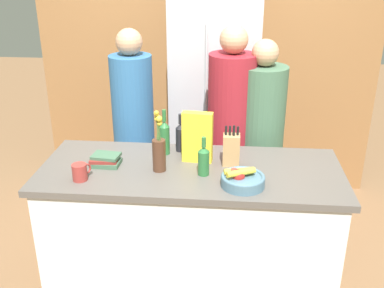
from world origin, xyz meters
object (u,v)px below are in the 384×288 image
(coffee_mug, at_px, (80,172))
(book_stack, at_px, (106,160))
(cereal_box, at_px, (197,137))
(fruit_bowl, at_px, (242,179))
(person_at_sink, at_px, (134,124))
(flower_vase, at_px, (159,150))
(bottle_oil, at_px, (165,137))
(bottle_wine, at_px, (204,160))
(person_in_red_tee, at_px, (260,136))
(bottle_vinegar, at_px, (180,136))
(person_in_blue, at_px, (231,128))
(refrigerator, at_px, (214,96))
(knife_block, at_px, (231,149))

(coffee_mug, distance_m, book_stack, 0.23)
(cereal_box, bearing_deg, fruit_bowl, -47.74)
(book_stack, distance_m, person_at_sink, 0.70)
(flower_vase, bearing_deg, cereal_box, 34.54)
(cereal_box, bearing_deg, bottle_oil, 156.20)
(bottle_wine, xyz_separation_m, person_at_sink, (-0.58, 0.78, -0.09))
(bottle_oil, relative_size, person_in_red_tee, 0.19)
(bottle_vinegar, distance_m, person_in_blue, 0.51)
(bottle_wine, bearing_deg, coffee_mug, -169.55)
(cereal_box, distance_m, bottle_vinegar, 0.20)
(flower_vase, bearing_deg, coffee_mug, -159.44)
(bottle_vinegar, distance_m, person_in_red_tee, 0.67)
(coffee_mug, bearing_deg, person_in_red_tee, 38.43)
(fruit_bowl, bearing_deg, bottle_oil, 141.06)
(cereal_box, bearing_deg, refrigerator, 87.24)
(flower_vase, bearing_deg, bottle_oil, 90.51)
(flower_vase, bearing_deg, person_at_sink, 112.91)
(knife_block, distance_m, coffee_mug, 0.90)
(flower_vase, xyz_separation_m, bottle_oil, (-0.00, 0.24, -0.02))
(book_stack, distance_m, person_in_blue, 0.99)
(fruit_bowl, relative_size, knife_block, 0.95)
(flower_vase, distance_m, cereal_box, 0.26)
(book_stack, xyz_separation_m, bottle_vinegar, (0.43, 0.25, 0.07))
(refrigerator, relative_size, flower_vase, 5.25)
(person_in_red_tee, bearing_deg, bottle_oil, -118.28)
(refrigerator, bearing_deg, person_in_blue, -76.39)
(person_in_red_tee, bearing_deg, refrigerator, 147.52)
(coffee_mug, bearing_deg, book_stack, 66.40)
(coffee_mug, bearing_deg, cereal_box, 25.61)
(refrigerator, bearing_deg, bottle_vinegar, -100.00)
(bottle_oil, bearing_deg, flower_vase, -89.49)
(refrigerator, height_order, bottle_vinegar, refrigerator)
(flower_vase, bearing_deg, book_stack, 172.42)
(flower_vase, distance_m, person_in_red_tee, 0.94)
(cereal_box, relative_size, bottle_wine, 1.35)
(bottle_vinegar, bearing_deg, fruit_bowl, -48.78)
(flower_vase, height_order, coffee_mug, flower_vase)
(bottle_oil, bearing_deg, bottle_wine, -45.92)
(bottle_oil, distance_m, person_at_sink, 0.60)
(refrigerator, height_order, bottle_oil, refrigerator)
(knife_block, relative_size, person_at_sink, 0.16)
(cereal_box, bearing_deg, person_in_blue, 69.48)
(fruit_bowl, height_order, bottle_oil, bottle_oil)
(flower_vase, height_order, person_in_blue, person_in_blue)
(bottle_vinegar, bearing_deg, refrigerator, 80.00)
(person_at_sink, bearing_deg, person_in_red_tee, -15.86)
(coffee_mug, xyz_separation_m, bottle_oil, (0.43, 0.40, 0.07))
(knife_block, xyz_separation_m, bottle_vinegar, (-0.33, 0.18, -0.00))
(bottle_oil, distance_m, bottle_wine, 0.38)
(bottle_wine, height_order, person_in_blue, person_in_blue)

